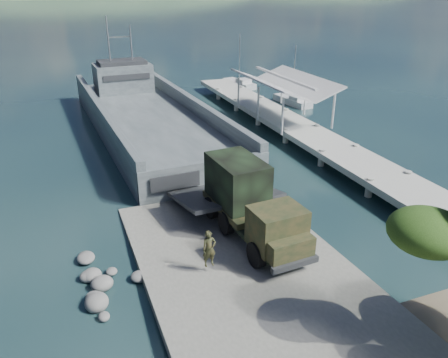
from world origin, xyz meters
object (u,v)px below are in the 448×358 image
military_truck (249,202)px  landing_craft (148,122)px  sailboat_far (240,84)px  soldier (209,256)px  sailboat_near (293,101)px  pier (287,116)px

military_truck → landing_craft: bearing=88.3°
landing_craft → sailboat_far: size_ratio=5.07×
soldier → sailboat_far: size_ratio=0.25×
military_truck → sailboat_far: sailboat_far is taller
soldier → landing_craft: bearing=83.2°
landing_craft → soldier: (-2.19, -24.81, 0.53)m
landing_craft → military_truck: 22.17m
military_truck → sailboat_near: 31.91m
landing_craft → sailboat_far: bearing=41.1°
pier → sailboat_far: (3.79, 21.03, -1.20)m
sailboat_near → soldier: bearing=-133.1°
landing_craft → sailboat_far: landing_craft is taller
landing_craft → sailboat_far: 22.91m
pier → sailboat_near: sailboat_near is taller
landing_craft → sailboat_near: 19.23m
soldier → sailboat_near: size_ratio=0.26×
landing_craft → sailboat_near: bearing=10.4°
landing_craft → military_truck: size_ratio=4.37×
landing_craft → soldier: bearing=-98.0°
pier → landing_craft: size_ratio=1.16×
military_truck → soldier: size_ratio=4.59×
landing_craft → sailboat_near: landing_craft is taller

